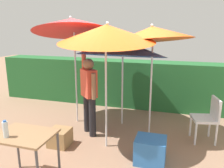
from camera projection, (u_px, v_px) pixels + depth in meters
name	position (u px, v px, depth m)	size (l,w,h in m)	color
ground_plane	(108.00, 141.00, 4.51)	(24.00, 24.00, 0.00)	#937056
hedge_row	(132.00, 83.00, 6.50)	(8.00, 0.70, 1.29)	#23602D
umbrella_rainbow	(152.00, 34.00, 4.38)	(1.60, 1.58, 2.36)	silver
umbrella_orange	(107.00, 33.00, 3.83)	(1.68, 1.69, 2.34)	silver
umbrella_yellow	(72.00, 25.00, 4.95)	(1.79, 1.76, 2.65)	silver
umbrella_navy	(122.00, 48.00, 4.94)	(1.99, 2.02, 2.08)	silver
person_vendor	(89.00, 91.00, 4.64)	(0.46, 0.45, 1.88)	black
chair_plastic	(208.00, 117.00, 4.42)	(0.52, 0.52, 0.89)	silver
cooler_box	(150.00, 150.00, 3.78)	(0.50, 0.43, 0.43)	#2D6BB7
crate_cardboard	(60.00, 137.00, 4.33)	(0.38, 0.38, 0.32)	#9E7A4C
folding_table	(25.00, 140.00, 3.17)	(0.80, 0.60, 0.76)	#4C4C51
bottle_water	(5.00, 129.00, 3.03)	(0.07, 0.07, 0.24)	silver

